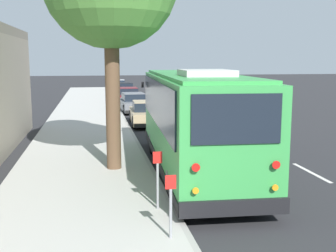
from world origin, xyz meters
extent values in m
plane|color=#28282B|center=(0.00, 0.00, 0.00)|extent=(160.00, 160.00, 0.00)
cube|color=#B2AFA8|center=(0.00, 3.80, 0.07)|extent=(80.00, 4.41, 0.15)
cube|color=#9D9A94|center=(0.00, 1.52, 0.07)|extent=(80.00, 0.14, 0.15)
cube|color=green|center=(0.15, 0.13, 1.71)|extent=(9.64, 2.93, 2.82)
cube|color=black|center=(0.15, 0.13, 0.44)|extent=(9.69, 2.99, 0.28)
cube|color=black|center=(0.15, 0.13, 2.32)|extent=(8.87, 2.98, 1.35)
cube|color=black|center=(4.93, -0.12, 2.32)|extent=(0.14, 2.13, 1.41)
cube|color=black|center=(-4.63, 0.38, 2.43)|extent=(0.13, 1.96, 1.08)
cube|color=black|center=(4.93, -0.12, 2.98)|extent=(0.13, 1.76, 0.22)
cube|color=green|center=(0.15, 0.13, 3.16)|extent=(9.05, 2.68, 0.10)
cube|color=silver|center=(-1.55, 0.22, 3.28)|extent=(1.82, 1.47, 0.20)
cube|color=black|center=(4.96, -0.12, 0.48)|extent=(0.23, 2.46, 0.36)
cube|color=black|center=(-4.65, 0.38, 0.48)|extent=(0.23, 2.46, 0.36)
cylinder|color=red|center=(-4.65, 1.26, 1.43)|extent=(0.04, 0.18, 0.18)
cylinder|color=orange|center=(-4.65, 1.26, 0.92)|extent=(0.04, 0.14, 0.14)
cylinder|color=red|center=(-4.75, -0.49, 1.43)|extent=(0.04, 0.18, 0.18)
cylinder|color=orange|center=(-4.75, -0.49, 0.92)|extent=(0.04, 0.14, 0.14)
cube|color=white|center=(5.05, 0.69, 0.65)|extent=(0.06, 0.32, 0.18)
cube|color=white|center=(4.96, -0.94, 0.65)|extent=(0.06, 0.32, 0.18)
cube|color=black|center=(4.69, 1.27, 2.59)|extent=(0.07, 0.10, 0.24)
cylinder|color=black|center=(3.02, 1.05, 0.54)|extent=(1.10, 0.36, 1.08)
cylinder|color=slate|center=(3.02, 1.05, 0.54)|extent=(0.50, 0.35, 0.49)
cylinder|color=black|center=(2.91, -1.08, 0.54)|extent=(1.10, 0.36, 1.08)
cylinder|color=slate|center=(2.91, -1.08, 0.54)|extent=(0.50, 0.35, 0.49)
cylinder|color=black|center=(-2.46, 1.34, 0.54)|extent=(1.10, 0.36, 1.08)
cylinder|color=slate|center=(-2.46, 1.34, 0.54)|extent=(0.50, 0.35, 0.49)
cylinder|color=black|center=(-2.57, -0.79, 0.54)|extent=(1.10, 0.36, 1.08)
cylinder|color=slate|center=(-2.57, -0.79, 0.54)|extent=(0.50, 0.35, 0.49)
cube|color=tan|center=(10.25, 0.41, 0.50)|extent=(4.14, 1.84, 0.66)
cube|color=black|center=(10.14, 0.41, 1.07)|extent=(1.98, 1.53, 0.48)
cube|color=tan|center=(10.14, 0.41, 1.31)|extent=(1.91, 1.49, 0.05)
cube|color=black|center=(12.31, 0.33, 0.27)|extent=(0.14, 1.64, 0.20)
cube|color=black|center=(8.19, 0.49, 0.27)|extent=(0.14, 1.64, 0.20)
cylinder|color=black|center=(11.56, 1.13, 0.34)|extent=(0.69, 0.23, 0.68)
cylinder|color=slate|center=(11.56, 1.13, 0.34)|extent=(0.31, 0.23, 0.31)
cylinder|color=black|center=(11.51, -0.41, 0.34)|extent=(0.69, 0.23, 0.68)
cylinder|color=slate|center=(11.51, -0.41, 0.34)|extent=(0.31, 0.23, 0.31)
cylinder|color=black|center=(8.99, 1.23, 0.34)|extent=(0.69, 0.23, 0.68)
cylinder|color=slate|center=(8.99, 1.23, 0.34)|extent=(0.31, 0.23, 0.31)
cylinder|color=black|center=(8.93, -0.31, 0.34)|extent=(0.69, 0.23, 0.68)
cylinder|color=slate|center=(8.93, -0.31, 0.34)|extent=(0.31, 0.23, 0.31)
cube|color=slate|center=(16.06, 0.58, 0.50)|extent=(4.17, 1.87, 0.66)
cube|color=black|center=(15.95, 0.58, 1.06)|extent=(2.01, 1.53, 0.48)
cube|color=slate|center=(15.95, 0.58, 1.30)|extent=(1.93, 1.49, 0.05)
cube|color=black|center=(18.12, 0.68, 0.27)|extent=(0.16, 1.62, 0.20)
cube|color=black|center=(13.99, 0.48, 0.27)|extent=(0.16, 1.62, 0.20)
cylinder|color=black|center=(17.31, 1.40, 0.34)|extent=(0.68, 0.23, 0.67)
cylinder|color=slate|center=(17.31, 1.40, 0.34)|extent=(0.31, 0.23, 0.30)
cylinder|color=black|center=(17.39, -0.11, 0.34)|extent=(0.68, 0.23, 0.67)
cylinder|color=slate|center=(17.39, -0.11, 0.34)|extent=(0.31, 0.23, 0.30)
cylinder|color=black|center=(14.73, 1.28, 0.34)|extent=(0.68, 0.23, 0.67)
cylinder|color=slate|center=(14.73, 1.28, 0.34)|extent=(0.31, 0.23, 0.30)
cylinder|color=black|center=(14.80, -0.24, 0.34)|extent=(0.68, 0.23, 0.67)
cylinder|color=slate|center=(14.80, -0.24, 0.34)|extent=(0.31, 0.23, 0.30)
cube|color=maroon|center=(22.02, 0.43, 0.48)|extent=(4.36, 1.82, 0.63)
cube|color=black|center=(21.91, 0.43, 1.04)|extent=(2.08, 1.54, 0.48)
cube|color=maroon|center=(21.91, 0.43, 1.28)|extent=(1.99, 1.50, 0.05)
cube|color=black|center=(24.21, 0.39, 0.26)|extent=(0.11, 1.69, 0.20)
cube|color=black|center=(19.83, 0.46, 0.26)|extent=(0.11, 1.69, 0.20)
cylinder|color=black|center=(23.40, 1.20, 0.32)|extent=(0.65, 0.21, 0.65)
cylinder|color=slate|center=(23.40, 1.20, 0.32)|extent=(0.29, 0.22, 0.29)
cylinder|color=black|center=(23.37, -0.39, 0.32)|extent=(0.65, 0.21, 0.65)
cylinder|color=slate|center=(23.37, -0.39, 0.32)|extent=(0.29, 0.22, 0.29)
cylinder|color=black|center=(20.66, 1.25, 0.32)|extent=(0.65, 0.21, 0.65)
cylinder|color=slate|center=(20.66, 1.25, 0.32)|extent=(0.29, 0.22, 0.29)
cylinder|color=black|center=(20.64, -0.35, 0.32)|extent=(0.65, 0.21, 0.65)
cylinder|color=slate|center=(20.64, -0.35, 0.32)|extent=(0.29, 0.22, 0.29)
cube|color=black|center=(28.87, 0.20, 0.48)|extent=(4.13, 1.80, 0.64)
cube|color=black|center=(28.76, 0.20, 1.04)|extent=(1.97, 1.53, 0.48)
cube|color=black|center=(28.76, 0.20, 1.28)|extent=(1.89, 1.49, 0.05)
cube|color=black|center=(30.94, 0.17, 0.26)|extent=(0.10, 1.69, 0.20)
cube|color=black|center=(26.79, 0.23, 0.26)|extent=(0.10, 1.69, 0.20)
cylinder|color=black|center=(30.18, 0.98, 0.33)|extent=(0.66, 0.21, 0.65)
cylinder|color=slate|center=(30.18, 0.98, 0.33)|extent=(0.30, 0.22, 0.29)
cylinder|color=black|center=(30.15, -0.61, 0.33)|extent=(0.66, 0.21, 0.65)
cylinder|color=slate|center=(30.15, -0.61, 0.33)|extent=(0.30, 0.22, 0.29)
cylinder|color=black|center=(27.58, 1.01, 0.33)|extent=(0.66, 0.21, 0.65)
cylinder|color=slate|center=(27.58, 1.01, 0.33)|extent=(0.30, 0.22, 0.29)
cylinder|color=black|center=(27.56, -0.58, 0.33)|extent=(0.66, 0.21, 0.65)
cylinder|color=slate|center=(27.56, -0.58, 0.33)|extent=(0.30, 0.22, 0.29)
cube|color=#A8AAAF|center=(35.78, 0.42, 0.46)|extent=(4.54, 2.00, 0.61)
cube|color=black|center=(35.66, 0.43, 1.00)|extent=(2.19, 1.62, 0.48)
cube|color=#A8AAAF|center=(35.66, 0.43, 1.24)|extent=(2.10, 1.58, 0.05)
cube|color=black|center=(38.02, 0.29, 0.25)|extent=(0.18, 1.68, 0.20)
cube|color=black|center=(33.54, 0.56, 0.25)|extent=(0.18, 1.68, 0.20)
cylinder|color=black|center=(37.23, 1.13, 0.31)|extent=(0.62, 0.24, 0.61)
cylinder|color=slate|center=(37.23, 1.13, 0.31)|extent=(0.29, 0.24, 0.28)
cylinder|color=black|center=(37.13, -0.45, 0.31)|extent=(0.62, 0.24, 0.61)
cylinder|color=slate|center=(37.13, -0.45, 0.31)|extent=(0.29, 0.24, 0.28)
cylinder|color=black|center=(34.43, 1.30, 0.31)|extent=(0.62, 0.24, 0.61)
cylinder|color=slate|center=(34.43, 1.30, 0.31)|extent=(0.29, 0.24, 0.28)
cylinder|color=black|center=(34.33, -0.29, 0.31)|extent=(0.62, 0.24, 0.61)
cylinder|color=slate|center=(34.33, -0.29, 0.31)|extent=(0.29, 0.24, 0.28)
cylinder|color=brown|center=(0.46, 2.72, 2.38)|extent=(0.47, 0.47, 4.45)
cylinder|color=gray|center=(-5.19, 1.90, 0.66)|extent=(0.06, 0.06, 1.01)
cube|color=red|center=(-5.19, 1.90, 1.30)|extent=(0.02, 0.22, 0.28)
cylinder|color=gray|center=(-3.51, 1.90, 0.70)|extent=(0.06, 0.06, 1.11)
cube|color=red|center=(-3.51, 1.90, 1.40)|extent=(0.02, 0.22, 0.28)
cube|color=silver|center=(-0.71, -3.61, 0.00)|extent=(2.40, 0.14, 0.01)
cube|color=silver|center=(5.29, -3.61, 0.00)|extent=(2.40, 0.14, 0.01)
camera|label=1|loc=(-13.00, 3.36, 3.69)|focal=45.00mm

